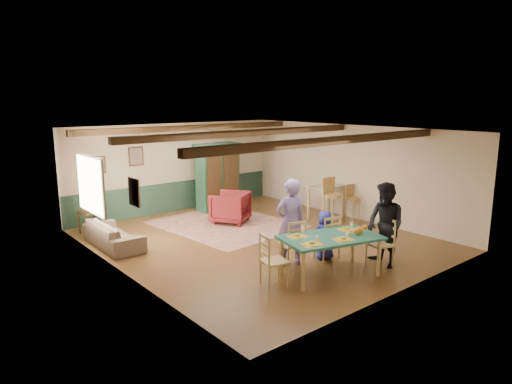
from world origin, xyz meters
TOP-DOWN VIEW (x-y plane):
  - floor at (0.00, 0.00)m, footprint 8.00×8.00m
  - wall_back at (0.00, 4.00)m, footprint 7.00×0.02m
  - wall_left at (-3.50, 0.00)m, footprint 0.02×8.00m
  - wall_right at (3.50, 0.00)m, footprint 0.02×8.00m
  - ceiling at (0.00, 0.00)m, footprint 7.00×8.00m
  - wainscot_back at (0.00, 3.98)m, footprint 6.95×0.03m
  - ceiling_beam_front at (0.00, -2.30)m, footprint 6.95×0.16m
  - ceiling_beam_mid at (0.00, 0.40)m, footprint 6.95×0.16m
  - ceiling_beam_back at (0.00, 3.00)m, footprint 6.95×0.16m
  - window_left at (-3.47, 1.70)m, footprint 0.06×1.60m
  - picture_left_wall at (-3.47, -0.60)m, footprint 0.04×0.42m
  - picture_back_a at (-1.30, 3.97)m, footprint 0.45×0.04m
  - picture_back_b at (-2.40, 3.97)m, footprint 0.38×0.04m
  - dining_table at (-0.42, -2.68)m, footprint 2.13×1.52m
  - dining_chair_far_left at (-0.63, -1.83)m, footprint 0.55×0.57m
  - dining_chair_far_right at (0.19, -2.05)m, footprint 0.55×0.57m
  - dining_chair_end_left at (-1.60, -2.36)m, footprint 0.57×0.55m
  - dining_chair_end_right at (0.77, -2.99)m, footprint 0.57×0.55m
  - person_man at (-0.61, -1.74)m, footprint 0.76×0.60m
  - person_woman at (0.87, -3.02)m, footprint 0.86×1.00m
  - person_child at (0.21, -1.96)m, footprint 0.59×0.46m
  - cat at (0.12, -2.93)m, footprint 0.41×0.24m
  - place_setting_near_left at (-1.05, -2.78)m, footprint 0.49×0.42m
  - place_setting_near_center at (-0.38, -2.96)m, footprint 0.49×0.42m
  - place_setting_far_left at (-0.91, -2.27)m, footprint 0.49×0.42m
  - place_setting_far_right at (0.22, -2.57)m, footprint 0.49×0.42m
  - area_rug at (0.20, 1.64)m, footprint 3.41×3.93m
  - armoire at (1.03, 3.24)m, footprint 1.50×0.65m
  - armchair at (0.41, 1.74)m, footprint 1.32×1.33m
  - sofa at (-2.97, 1.79)m, footprint 0.81×2.00m
  - end_table at (-3.02, 3.14)m, footprint 0.55×0.55m
  - table_lamp at (-3.02, 3.14)m, footprint 0.34×0.34m
  - counter_table at (2.88, 0.39)m, footprint 1.20×0.78m
  - bar_stool_left at (2.55, -0.16)m, footprint 0.51×0.55m
  - bar_stool_right at (3.27, -0.29)m, footprint 0.40×0.44m

SIDE VIEW (x-z plane):
  - floor at x=0.00m, z-range 0.00..0.00m
  - area_rug at x=0.20m, z-range 0.00..0.01m
  - sofa at x=-2.97m, z-range 0.00..0.58m
  - end_table at x=-3.02m, z-range 0.00..0.61m
  - dining_table at x=-0.42m, z-range 0.00..0.80m
  - armchair at x=0.41m, z-range 0.00..0.88m
  - wainscot_back at x=0.00m, z-range 0.00..0.90m
  - counter_table at x=2.88m, z-range 0.00..0.95m
  - dining_chair_far_left at x=-0.63m, z-range 0.00..1.01m
  - dining_chair_far_right at x=0.19m, z-range 0.00..1.01m
  - dining_chair_end_left at x=-1.60m, z-range 0.00..1.01m
  - dining_chair_end_right at x=0.77m, z-range 0.00..1.01m
  - bar_stool_right at x=3.27m, z-range 0.00..1.02m
  - person_child at x=0.21m, z-range 0.00..1.07m
  - bar_stool_left at x=2.55m, z-range 0.00..1.29m
  - place_setting_near_left at x=-1.05m, z-range 0.80..0.91m
  - place_setting_near_center at x=-0.38m, z-range 0.80..0.91m
  - place_setting_far_left at x=-0.91m, z-range 0.80..0.91m
  - place_setting_far_right at x=0.22m, z-range 0.80..0.91m
  - person_woman at x=0.87m, z-range 0.00..1.76m
  - table_lamp at x=-3.02m, z-range 0.61..1.16m
  - cat at x=0.12m, z-range 0.80..0.99m
  - person_man at x=-0.61m, z-range 0.00..1.84m
  - armoire at x=1.03m, z-range 0.00..2.08m
  - wall_back at x=0.00m, z-range 0.00..2.70m
  - wall_left at x=-3.50m, z-range 0.00..2.70m
  - wall_right at x=3.50m, z-range 0.00..2.70m
  - window_left at x=-3.47m, z-range 0.90..2.20m
  - picture_back_b at x=-2.40m, z-range 1.41..1.89m
  - picture_left_wall at x=-3.47m, z-range 1.49..2.01m
  - picture_back_a at x=-1.30m, z-range 1.52..2.08m
  - ceiling_beam_front at x=0.00m, z-range 2.53..2.69m
  - ceiling_beam_mid at x=0.00m, z-range 2.53..2.69m
  - ceiling_beam_back at x=0.00m, z-range 2.53..2.69m
  - ceiling at x=0.00m, z-range 2.69..2.71m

